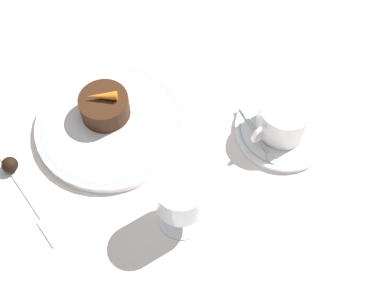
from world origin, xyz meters
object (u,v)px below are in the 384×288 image
at_px(dinner_plate, 111,124).
at_px(dessert_cake, 105,106).
at_px(fork, 35,206).
at_px(coffee_cup, 284,117).
at_px(wine_glass, 181,198).

relative_size(dinner_plate, dessert_cake, 3.05).
distance_m(dinner_plate, fork, 0.18).
distance_m(coffee_cup, wine_glass, 0.22).
xyz_separation_m(dinner_plate, wine_glass, (0.01, 0.20, 0.06)).
height_order(coffee_cup, fork, coffee_cup).
bearing_deg(wine_glass, coffee_cup, -174.14).
bearing_deg(coffee_cup, wine_glass, 5.86).
relative_size(coffee_cup, wine_glass, 1.05).
height_order(dinner_plate, fork, dinner_plate).
distance_m(wine_glass, dessert_cake, 0.22).
distance_m(wine_glass, fork, 0.23).
bearing_deg(fork, dinner_plate, -163.89).
bearing_deg(dessert_cake, wine_glass, 87.09).
height_order(fork, dessert_cake, dessert_cake).
relative_size(coffee_cup, dessert_cake, 1.39).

